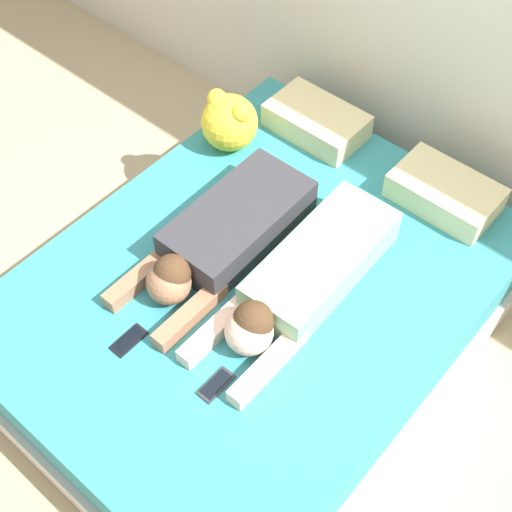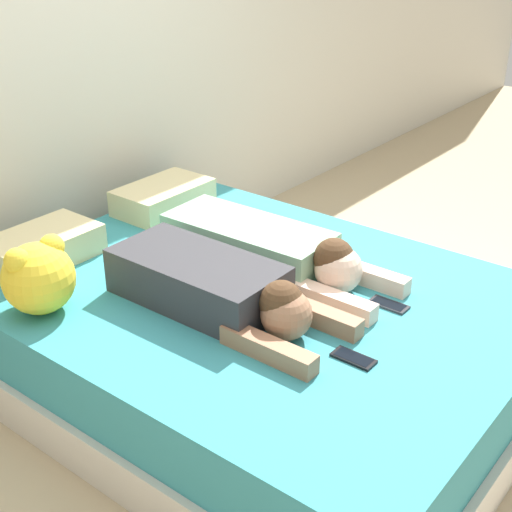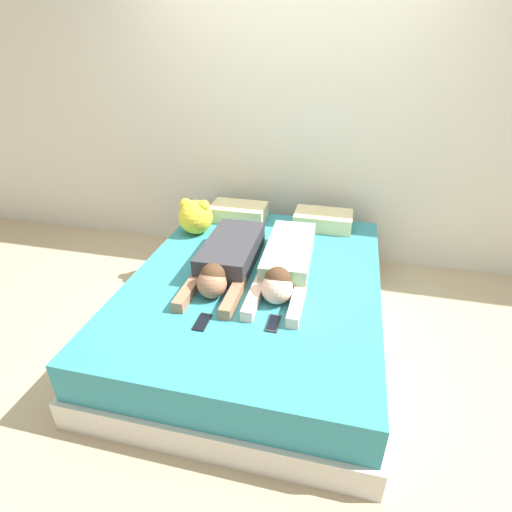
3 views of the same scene
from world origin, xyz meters
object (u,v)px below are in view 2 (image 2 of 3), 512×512
Objects in this scene: bed at (256,336)px; pillow_head_left at (42,247)px; person_left at (218,288)px; pillow_head_right at (163,197)px; person_right at (273,249)px; cell_phone_left at (354,358)px; cell_phone_right at (389,305)px; plush_toy at (38,276)px.

bed is 1.00m from pillow_head_left.
pillow_head_left is 0.88m from person_left.
person_right is (-0.18, -0.82, 0.02)m from pillow_head_right.
person_right is 7.08× the size of cell_phone_left.
pillow_head_right is at bearing 0.00° from pillow_head_left.
person_left reaches higher than cell_phone_left.
pillow_head_left reaches higher than cell_phone_left.
cell_phone_left is at bearing -110.66° from pillow_head_right.
cell_phone_right is (0.22, -0.48, 0.23)m from bed.
pillow_head_left is 0.44× the size of person_right.
plush_toy is (-0.45, 1.10, 0.14)m from cell_phone_left.
pillow_head_right is 3.13× the size of cell_phone_right.
cell_phone_left and cell_phone_right have the same top height.
pillow_head_right is at bearing 77.91° from person_right.
cell_phone_left is (0.19, -1.45, -0.06)m from pillow_head_left.
person_left is at bearing -79.51° from pillow_head_left.
cell_phone_right is at bearing -87.48° from person_right.
pillow_head_right is 0.44× the size of person_right.
person_left reaches higher than cell_phone_right.
bed is 4.60× the size of pillow_head_left.
pillow_head_left is at bearing 180.00° from pillow_head_right.
cell_phone_left is (-0.55, -1.45, -0.06)m from pillow_head_right.
cell_phone_right is at bearing -49.75° from person_left.
cell_phone_right reaches higher than bed.
cell_phone_right is at bearing -50.30° from plush_toy.
person_left is (-0.57, -0.87, 0.03)m from pillow_head_right.
pillow_head_left is 1.65× the size of plush_toy.
cell_phone_right is 1.33m from plush_toy.
pillow_head_left is at bearing 53.04° from plush_toy.
plush_toy reaches higher than person_left.
bed is 0.38m from person_left.
pillow_head_left is 1.46m from cell_phone_left.
person_left is at bearing 92.84° from cell_phone_left.
pillow_head_right is 0.48× the size of person_left.
person_right reaches higher than pillow_head_left.
person_right reaches higher than bed.
pillow_head_right is 3.13× the size of cell_phone_left.
plush_toy is (-0.63, 0.54, 0.37)m from bed.
person_left is 6.49× the size of cell_phone_left.
pillow_head_left reaches higher than bed.
plush_toy is at bearing -160.75° from pillow_head_right.
cell_phone_left is at bearing -67.69° from plush_toy.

